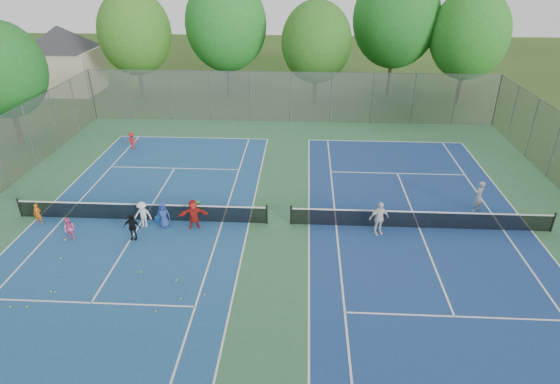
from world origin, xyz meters
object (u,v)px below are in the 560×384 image
(ball_crate, at_px, (160,219))
(ball_hopper, at_px, (198,206))
(net_left, at_px, (142,212))
(instructor, at_px, (479,196))
(net_right, at_px, (420,220))

(ball_crate, height_order, ball_hopper, ball_hopper)
(net_left, distance_m, ball_crate, 0.98)
(ball_hopper, height_order, instructor, instructor)
(net_left, relative_size, ball_crate, 35.43)
(net_right, bearing_deg, instructor, 29.88)
(ball_crate, distance_m, instructor, 16.58)
(net_left, xyz_separation_m, ball_crate, (0.93, -0.09, -0.30))
(ball_hopper, distance_m, instructor, 14.77)
(net_right, relative_size, ball_hopper, 23.34)
(ball_crate, bearing_deg, net_right, 0.40)
(instructor, bearing_deg, net_left, -32.89)
(net_right, distance_m, instructor, 3.91)
(ball_hopper, bearing_deg, net_right, -5.40)
(ball_crate, relative_size, ball_hopper, 0.66)
(net_left, relative_size, ball_hopper, 23.34)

